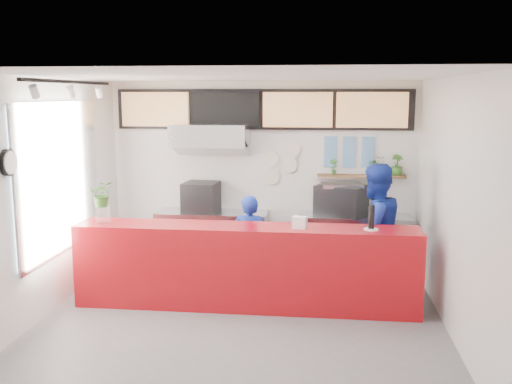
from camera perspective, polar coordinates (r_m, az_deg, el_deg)
The scene contains 45 objects.
floor at distance 7.38m, azimuth -1.43°, elevation -12.47°, with size 5.00×5.00×0.00m, color slate.
ceiling at distance 6.84m, azimuth -1.54°, elevation 11.50°, with size 5.00×5.00×0.00m, color silver.
wall_back at distance 9.40m, azimuth 0.67°, elevation 1.85°, with size 5.00×5.00×0.00m, color white.
wall_left at distance 7.71m, azimuth -20.21°, elevation -0.49°, with size 5.00×5.00×0.00m, color white.
wall_right at distance 7.05m, azimuth 19.06°, elevation -1.34°, with size 5.00×5.00×0.00m, color white.
service_counter at distance 7.57m, azimuth -1.02°, elevation -7.48°, with size 4.50×0.60×1.10m, color #A30B12.
cream_band at distance 9.31m, azimuth 0.67°, elevation 8.57°, with size 5.00×0.02×0.80m, color beige.
prep_bench at distance 9.43m, azimuth -4.39°, elevation -4.65°, with size 1.80×0.60×0.90m, color #B2B5BA.
panini_oven at distance 9.32m, azimuth -5.51°, elevation -0.50°, with size 0.54×0.54×0.48m, color black.
extraction_hood at distance 9.11m, azimuth -4.59°, elevation 5.68°, with size 1.20×0.70×0.35m, color #B2B5BA.
hood_lip at distance 9.13m, azimuth -4.58°, elevation 4.43°, with size 1.20×0.70×0.08m, color #B2B5BA.
right_bench at distance 9.28m, azimuth 9.74°, elevation -5.01°, with size 1.80×0.60×0.90m, color #B2B5BA.
espresso_machine at distance 9.12m, azimuth 8.52°, elevation -0.81°, with size 0.74×0.53×0.47m, color black.
espresso_tray at distance 9.08m, azimuth 8.56°, elevation 0.69°, with size 0.63×0.44×0.06m, color silver.
herb_shelf at distance 9.28m, azimuth 10.48°, elevation 1.58°, with size 1.40×0.18×0.04m, color brown.
menu_board_far_left at distance 9.54m, azimuth -10.01°, elevation 8.15°, with size 1.10×0.10×0.55m, color tan.
menu_board_mid_left at distance 9.28m, azimuth -3.06°, elevation 8.24°, with size 1.10×0.10×0.55m, color black.
menu_board_mid_right at distance 9.16m, azimuth 4.19°, elevation 8.21°, with size 1.10×0.10×0.55m, color tan.
menu_board_far_right at distance 9.18m, azimuth 11.51°, elevation 8.05°, with size 1.10×0.10×0.55m, color tan.
soffit at distance 9.28m, azimuth 0.65°, elevation 8.26°, with size 4.80×0.04×0.65m, color black.
window_pane at distance 7.93m, azimuth -19.13°, elevation 1.30°, with size 0.04×2.20×1.90m, color silver.
window_frame at distance 7.92m, azimuth -19.00°, elevation 1.30°, with size 0.03×2.30×2.00m, color #B2B5BA.
wall_clock_rim at distance 6.83m, azimuth -23.56°, elevation 2.71°, with size 0.30×0.30×0.05m, color black.
wall_clock_face at distance 6.82m, azimuth -23.34°, elevation 2.72°, with size 0.26×0.26×0.02m, color white.
track_rail at distance 7.43m, azimuth -18.07°, elevation 10.43°, with size 0.05×2.40×0.04m, color black.
dec_plate_a at distance 9.33m, azimuth 1.57°, elevation 3.33°, with size 0.24×0.24×0.03m, color silver.
dec_plate_b at distance 9.32m, azimuth 3.40°, elevation 2.70°, with size 0.24×0.24×0.03m, color silver.
dec_plate_c at distance 9.37m, azimuth 1.56°, elevation 1.51°, with size 0.24×0.24×0.03m, color silver.
dec_plate_d at distance 9.29m, azimuth 3.73°, elevation 4.22°, with size 0.24×0.24×0.03m, color silver.
photo_frame_a at distance 9.28m, azimuth 7.45°, elevation 4.77°, with size 0.20×0.02×0.25m, color #598CBF.
photo_frame_b at distance 9.29m, azimuth 9.31°, elevation 4.73°, with size 0.20×0.02×0.25m, color #598CBF.
photo_frame_c at distance 9.31m, azimuth 11.16°, elevation 4.69°, with size 0.20×0.02×0.25m, color #598CBF.
photo_frame_d at distance 9.30m, azimuth 7.42°, elevation 3.24°, with size 0.20×0.02×0.25m, color #598CBF.
photo_frame_e at distance 9.31m, azimuth 9.27°, elevation 3.20°, with size 0.20×0.02×0.25m, color #598CBF.
photo_frame_f at distance 9.33m, azimuth 11.11°, elevation 3.16°, with size 0.20×0.02×0.25m, color #598CBF.
staff_center at distance 8.06m, azimuth -0.68°, elevation -5.27°, with size 0.51×0.34×1.41m, color navy.
staff_right at distance 8.00m, azimuth 11.69°, elevation -3.87°, with size 0.91×0.71×1.87m, color navy.
herb_a at distance 9.24m, azimuth 7.77°, elevation 2.55°, with size 0.13×0.09×0.26m, color #366B25.
herb_c at distance 9.27m, azimuth 11.91°, elevation 2.60°, with size 0.27×0.24×0.30m, color #366B25.
herb_d at distance 9.30m, azimuth 13.90°, elevation 2.65°, with size 0.19×0.17×0.34m, color #366B25.
glass_vase at distance 7.82m, azimuth -15.05°, elevation -2.19°, with size 0.19×0.19×0.24m, color white.
basil_vase at distance 7.77m, azimuth -15.14°, elevation -0.21°, with size 0.31×0.27×0.35m, color #366B25.
napkin_holder at distance 7.30m, azimuth 4.38°, elevation -3.06°, with size 0.18×0.11×0.15m, color white.
white_plate at distance 7.36m, azimuth 11.43°, elevation -3.67°, with size 0.18×0.18×0.01m, color white.
pepper_mill at distance 7.33m, azimuth 11.47°, elevation -2.46°, with size 0.08×0.08×0.30m, color black.
Camera 1 is at (0.97, -6.76, 2.79)m, focal length 40.00 mm.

